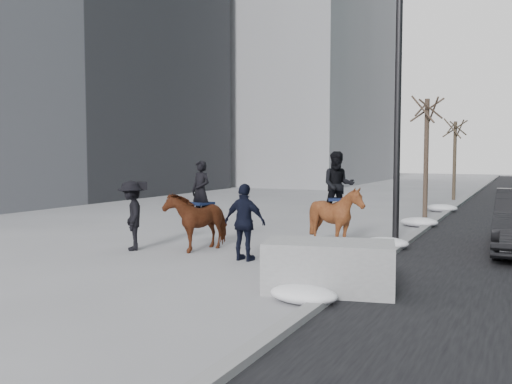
% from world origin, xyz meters
% --- Properties ---
extents(ground, '(120.00, 120.00, 0.00)m').
position_xyz_m(ground, '(0.00, 0.00, 0.00)').
color(ground, gray).
rests_on(ground, ground).
extents(curb, '(0.25, 90.00, 0.12)m').
position_xyz_m(curb, '(3.00, 10.00, 0.06)').
color(curb, gray).
rests_on(curb, ground).
extents(building_left, '(12.00, 26.00, 20.00)m').
position_xyz_m(building_left, '(-19.00, 10.00, 10.00)').
color(building_left, '#595960').
rests_on(building_left, ground).
extents(planter, '(2.44, 1.62, 0.89)m').
position_xyz_m(planter, '(2.83, -1.57, 0.45)').
color(planter, '#979799').
rests_on(planter, ground).
extents(tree_near, '(1.20, 1.20, 5.02)m').
position_xyz_m(tree_near, '(2.40, 10.87, 2.51)').
color(tree_near, '#35271F').
rests_on(tree_near, ground).
extents(tree_far, '(1.20, 1.20, 4.60)m').
position_xyz_m(tree_far, '(2.40, 19.78, 2.30)').
color(tree_far, '#3C3124').
rests_on(tree_far, ground).
extents(mounted_left, '(1.13, 1.87, 2.26)m').
position_xyz_m(mounted_left, '(-1.56, 1.04, 0.84)').
color(mounted_left, '#4C1E0F').
rests_on(mounted_left, ground).
extents(mounted_right, '(1.76, 1.86, 2.49)m').
position_xyz_m(mounted_right, '(1.62, 2.47, 1.00)').
color(mounted_right, '#4E1F0F').
rests_on(mounted_right, ground).
extents(feeder, '(1.04, 0.87, 1.75)m').
position_xyz_m(feeder, '(0.20, 0.25, 0.88)').
color(feeder, black).
rests_on(feeder, ground).
extents(camera_crew, '(1.25, 1.27, 1.75)m').
position_xyz_m(camera_crew, '(-2.99, 0.17, 0.89)').
color(camera_crew, black).
rests_on(camera_crew, ground).
extents(lamppost, '(0.25, 0.80, 9.09)m').
position_xyz_m(lamppost, '(2.60, 4.84, 4.99)').
color(lamppost, black).
rests_on(lamppost, ground).
extents(snow_piles, '(1.28, 16.38, 0.33)m').
position_xyz_m(snow_piles, '(2.70, 6.27, 0.15)').
color(snow_piles, silver).
rests_on(snow_piles, ground).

